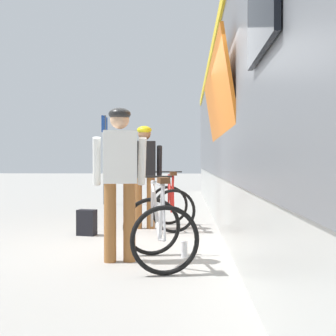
% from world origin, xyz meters
% --- Properties ---
extents(ground_plane, '(80.00, 80.00, 0.00)m').
position_xyz_m(ground_plane, '(0.00, 0.00, 0.00)').
color(ground_plane, '#A09E99').
extents(train_car, '(3.17, 21.85, 3.88)m').
position_xyz_m(train_car, '(2.75, 1.24, 1.97)').
color(train_car, slate).
rests_on(train_car, ground).
extents(cyclist_near_in_dark, '(0.63, 0.35, 1.76)m').
position_xyz_m(cyclist_near_in_dark, '(-0.01, 1.95, 1.05)').
color(cyclist_near_in_dark, '#935B2D').
rests_on(cyclist_near_in_dark, ground).
extents(cyclist_far_in_white, '(0.65, 0.38, 1.76)m').
position_xyz_m(cyclist_far_in_white, '(-0.04, -0.71, 1.05)').
color(cyclist_far_in_white, '#935B2D').
rests_on(cyclist_far_in_white, ground).
extents(bicycle_near_red, '(0.84, 1.15, 0.99)m').
position_xyz_m(bicycle_near_red, '(0.45, 1.96, 0.40)').
color(bicycle_near_red, black).
rests_on(bicycle_near_red, ground).
extents(bicycle_far_silver, '(0.92, 1.19, 0.99)m').
position_xyz_m(bicycle_far_silver, '(0.41, -0.83, 0.40)').
color(bicycle_far_silver, black).
rests_on(bicycle_far_silver, ground).
extents(backpack_on_platform, '(0.31, 0.24, 0.40)m').
position_xyz_m(backpack_on_platform, '(-0.83, 1.17, 0.20)').
color(backpack_on_platform, black).
rests_on(backpack_on_platform, ground).
extents(water_bottle_near_the_bikes, '(0.08, 0.08, 0.19)m').
position_xyz_m(water_bottle_near_the_bikes, '(0.70, -0.42, 0.09)').
color(water_bottle_near_the_bikes, silver).
rests_on(water_bottle_near_the_bikes, ground).
extents(platform_sign_post, '(0.08, 0.70, 2.40)m').
position_xyz_m(platform_sign_post, '(-1.50, 6.42, 1.62)').
color(platform_sign_post, '#595B60').
rests_on(platform_sign_post, ground).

